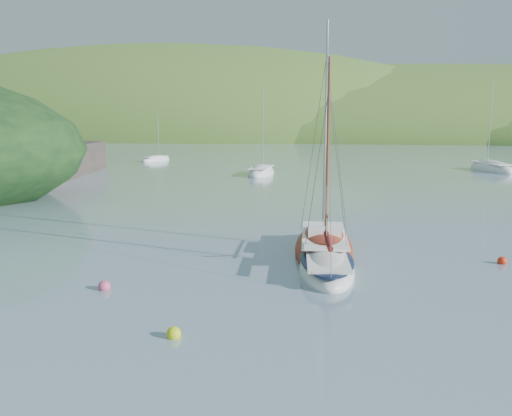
% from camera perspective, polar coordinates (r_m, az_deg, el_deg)
% --- Properties ---
extents(ground, '(700.00, 700.00, 0.00)m').
position_cam_1_polar(ground, '(19.82, -6.30, -11.31)').
color(ground, slate).
rests_on(ground, ground).
extents(shoreline_hills, '(690.00, 135.00, 56.00)m').
position_cam_1_polar(shoreline_hills, '(190.90, 5.60, 7.28)').
color(shoreline_hills, '#426D29').
rests_on(shoreline_hills, ground).
extents(daysailer_white, '(3.12, 6.82, 10.14)m').
position_cam_1_polar(daysailer_white, '(25.80, 7.06, -5.86)').
color(daysailer_white, white).
rests_on(daysailer_white, ground).
extents(sloop_red, '(3.60, 8.69, 12.55)m').
position_cam_1_polar(sloop_red, '(29.15, 6.79, -4.06)').
color(sloop_red, maroon).
rests_on(sloop_red, ground).
extents(distant_sloop_a, '(2.88, 7.67, 10.85)m').
position_cam_1_polar(distant_sloop_a, '(66.04, 0.52, 3.50)').
color(distant_sloop_a, white).
rests_on(distant_sloop_a, ground).
extents(distant_sloop_b, '(5.42, 9.07, 12.21)m').
position_cam_1_polar(distant_sloop_b, '(76.25, 22.49, 3.59)').
color(distant_sloop_b, white).
rests_on(distant_sloop_b, ground).
extents(distant_sloop_c, '(3.93, 6.02, 8.11)m').
position_cam_1_polar(distant_sloop_c, '(86.45, -9.97, 4.74)').
color(distant_sloop_c, white).
rests_on(distant_sloop_c, ground).
extents(mooring_buoys, '(17.22, 11.78, 0.50)m').
position_cam_1_polar(mooring_buoys, '(22.61, -0.42, -8.28)').
color(mooring_buoys, '#C3D812').
rests_on(mooring_buoys, ground).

